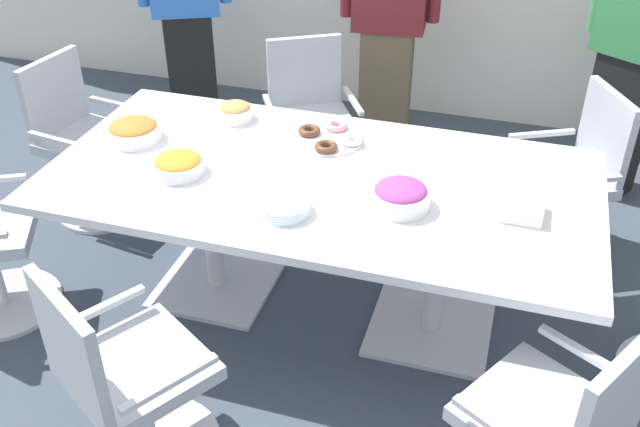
% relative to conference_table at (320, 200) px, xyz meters
% --- Properties ---
extents(ground_plane, '(10.00, 10.00, 0.01)m').
position_rel_conference_table_xyz_m(ground_plane, '(0.00, 0.00, -0.63)').
color(ground_plane, '#3D4754').
extents(conference_table, '(2.40, 1.20, 0.75)m').
position_rel_conference_table_xyz_m(conference_table, '(0.00, 0.00, 0.00)').
color(conference_table, silver).
rests_on(conference_table, ground).
extents(office_chair_0, '(0.74, 0.74, 0.91)m').
position_rel_conference_table_xyz_m(office_chair_0, '(-0.40, -1.07, -0.22)').
color(office_chair_0, silver).
rests_on(office_chair_0, ground).
extents(office_chair_3, '(0.73, 0.73, 0.91)m').
position_rel_conference_table_xyz_m(office_chair_3, '(1.08, 0.84, -0.22)').
color(office_chair_3, silver).
rests_on(office_chair_3, ground).
extents(office_chair_4, '(0.74, 0.74, 0.91)m').
position_rel_conference_table_xyz_m(office_chair_4, '(-0.39, 1.07, -0.22)').
color(office_chair_4, silver).
rests_on(office_chair_4, ground).
extents(office_chair_5, '(0.61, 0.61, 0.91)m').
position_rel_conference_table_xyz_m(office_chair_5, '(-1.54, 0.47, -0.22)').
color(office_chair_5, silver).
rests_on(office_chair_5, ground).
extents(person_standing_0, '(0.59, 0.39, 1.73)m').
position_rel_conference_table_xyz_m(person_standing_0, '(-1.42, 1.64, 0.27)').
color(person_standing_0, black).
rests_on(person_standing_0, ground).
extents(person_standing_1, '(0.61, 0.26, 1.77)m').
position_rel_conference_table_xyz_m(person_standing_1, '(-0.07, 1.67, 0.30)').
color(person_standing_1, brown).
rests_on(person_standing_1, ground).
extents(person_standing_2, '(0.56, 0.42, 1.80)m').
position_rel_conference_table_xyz_m(person_standing_2, '(1.35, 1.61, 0.32)').
color(person_standing_2, black).
rests_on(person_standing_2, ground).
extents(snack_bowl_candy_mix, '(0.24, 0.24, 0.11)m').
position_rel_conference_table_xyz_m(snack_bowl_candy_mix, '(0.38, -0.14, 0.18)').
color(snack_bowl_candy_mix, white).
rests_on(snack_bowl_candy_mix, conference_table).
extents(snack_bowl_chips_orange, '(0.23, 0.23, 0.09)m').
position_rel_conference_table_xyz_m(snack_bowl_chips_orange, '(-0.60, -0.16, 0.17)').
color(snack_bowl_chips_orange, white).
rests_on(snack_bowl_chips_orange, conference_table).
extents(snack_bowl_cookies, '(0.17, 0.17, 0.10)m').
position_rel_conference_table_xyz_m(snack_bowl_cookies, '(-0.56, 0.40, 0.17)').
color(snack_bowl_cookies, white).
rests_on(snack_bowl_cookies, conference_table).
extents(snack_bowl_pretzels, '(0.26, 0.26, 0.10)m').
position_rel_conference_table_xyz_m(snack_bowl_pretzels, '(-0.94, 0.06, 0.17)').
color(snack_bowl_pretzels, white).
rests_on(snack_bowl_pretzels, conference_table).
extents(donut_platter, '(0.33, 0.33, 0.04)m').
position_rel_conference_table_xyz_m(donut_platter, '(-0.05, 0.32, 0.14)').
color(donut_platter, white).
rests_on(donut_platter, conference_table).
extents(plate_stack, '(0.21, 0.21, 0.05)m').
position_rel_conference_table_xyz_m(plate_stack, '(-0.05, -0.32, 0.15)').
color(plate_stack, white).
rests_on(plate_stack, conference_table).
extents(napkin_pile, '(0.17, 0.17, 0.06)m').
position_rel_conference_table_xyz_m(napkin_pile, '(0.86, -0.06, 0.16)').
color(napkin_pile, white).
rests_on(napkin_pile, conference_table).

